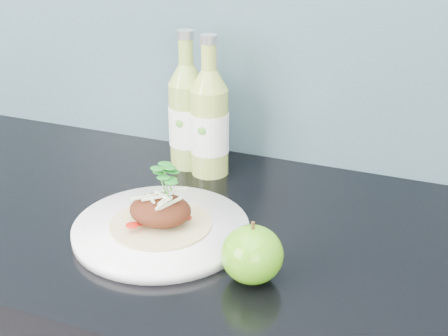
{
  "coord_description": "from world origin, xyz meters",
  "views": [
    {
      "loc": [
        0.38,
        0.9,
        1.39
      ],
      "look_at": [
        0.06,
        1.7,
        1.0
      ],
      "focal_mm": 50.0,
      "sensor_mm": 36.0,
      "label": 1
    }
  ],
  "objects_px": {
    "green_apple": "(252,254)",
    "cider_bottle_right": "(210,123)",
    "dinner_plate": "(161,229)",
    "cider_bottle_left": "(187,116)"
  },
  "relations": [
    {
      "from": "green_apple",
      "to": "cider_bottle_right",
      "type": "height_order",
      "value": "cider_bottle_right"
    },
    {
      "from": "cider_bottle_left",
      "to": "cider_bottle_right",
      "type": "bearing_deg",
      "value": -12.53
    },
    {
      "from": "green_apple",
      "to": "cider_bottle_left",
      "type": "height_order",
      "value": "cider_bottle_left"
    },
    {
      "from": "green_apple",
      "to": "cider_bottle_right",
      "type": "xyz_separation_m",
      "value": [
        -0.19,
        0.3,
        0.06
      ]
    },
    {
      "from": "green_apple",
      "to": "cider_bottle_right",
      "type": "bearing_deg",
      "value": 122.36
    },
    {
      "from": "green_apple",
      "to": "cider_bottle_left",
      "type": "xyz_separation_m",
      "value": [
        -0.24,
        0.31,
        0.06
      ]
    },
    {
      "from": "dinner_plate",
      "to": "green_apple",
      "type": "relative_size",
      "value": 2.76
    },
    {
      "from": "green_apple",
      "to": "dinner_plate",
      "type": "bearing_deg",
      "value": 159.95
    },
    {
      "from": "cider_bottle_right",
      "to": "cider_bottle_left",
      "type": "bearing_deg",
      "value": 150.72
    },
    {
      "from": "dinner_plate",
      "to": "cider_bottle_left",
      "type": "relative_size",
      "value": 1.13
    }
  ]
}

